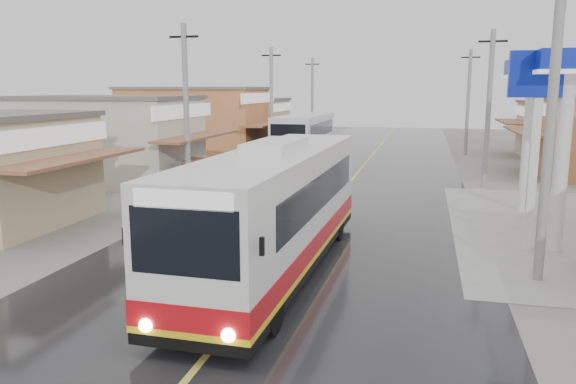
# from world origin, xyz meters

# --- Properties ---
(ground) EXTENTS (120.00, 120.00, 0.00)m
(ground) POSITION_xyz_m (0.00, 0.00, 0.00)
(ground) COLOR slate
(ground) RESTS_ON ground
(road) EXTENTS (12.00, 90.00, 0.02)m
(road) POSITION_xyz_m (0.00, 15.00, 0.01)
(road) COLOR black
(road) RESTS_ON ground
(centre_line) EXTENTS (0.15, 90.00, 0.01)m
(centre_line) POSITION_xyz_m (0.00, 15.00, 0.02)
(centre_line) COLOR #D8CC4C
(centre_line) RESTS_ON road
(shopfronts_left) EXTENTS (11.00, 44.00, 5.20)m
(shopfronts_left) POSITION_xyz_m (-13.00, 18.00, 0.00)
(shopfronts_left) COLOR tan
(shopfronts_left) RESTS_ON ground
(utility_poles_left) EXTENTS (1.60, 50.00, 8.00)m
(utility_poles_left) POSITION_xyz_m (-7.00, 16.00, 0.00)
(utility_poles_left) COLOR gray
(utility_poles_left) RESTS_ON ground
(utility_poles_right) EXTENTS (1.60, 36.00, 8.00)m
(utility_poles_right) POSITION_xyz_m (7.00, 15.00, 0.00)
(utility_poles_right) COLOR gray
(utility_poles_right) RESTS_ON ground
(coach_bus) EXTENTS (2.91, 11.80, 3.66)m
(coach_bus) POSITION_xyz_m (-0.02, -0.83, 1.77)
(coach_bus) COLOR silver
(coach_bus) RESTS_ON road
(second_bus) EXTENTS (2.72, 9.75, 3.23)m
(second_bus) POSITION_xyz_m (-4.47, 23.62, 1.74)
(second_bus) COLOR silver
(second_bus) RESTS_ON road
(cyclist) EXTENTS (1.12, 1.94, 1.98)m
(cyclist) POSITION_xyz_m (-4.53, 3.51, 0.65)
(cyclist) COLOR black
(cyclist) RESTS_ON ground
(tricycle_near) EXTENTS (1.68, 2.08, 1.57)m
(tricycle_near) POSITION_xyz_m (-7.17, 10.49, 0.90)
(tricycle_near) COLOR #26262D
(tricycle_near) RESTS_ON ground
(tyre_stack) EXTENTS (0.78, 0.78, 0.40)m
(tyre_stack) POSITION_xyz_m (-7.25, 5.19, 0.20)
(tyre_stack) COLOR black
(tyre_stack) RESTS_ON ground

